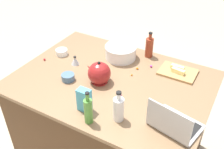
% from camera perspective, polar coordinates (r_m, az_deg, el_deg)
% --- Properties ---
extents(island_counter, '(1.53, 1.13, 0.90)m').
position_cam_1_polar(island_counter, '(2.39, 0.00, -9.80)').
color(island_counter, '#4C331E').
rests_on(island_counter, ground).
extents(laptop, '(0.35, 0.29, 0.22)m').
position_cam_1_polar(laptop, '(1.72, 13.14, -10.25)').
color(laptop, '#B7B7BC').
rests_on(laptop, island_counter).
extents(mixing_bowl_large, '(0.28, 0.28, 0.12)m').
position_cam_1_polar(mixing_bowl_large, '(2.34, 1.90, 4.96)').
color(mixing_bowl_large, white).
rests_on(mixing_bowl_large, island_counter).
extents(bottle_olive, '(0.06, 0.06, 0.24)m').
position_cam_1_polar(bottle_olive, '(1.69, -5.15, -7.73)').
color(bottle_olive, '#4C8C38').
rests_on(bottle_olive, island_counter).
extents(bottle_soy, '(0.07, 0.07, 0.24)m').
position_cam_1_polar(bottle_soy, '(2.38, 8.07, 5.92)').
color(bottle_soy, maroon).
rests_on(bottle_soy, island_counter).
extents(bottle_vinegar, '(0.07, 0.07, 0.23)m').
position_cam_1_polar(bottle_vinegar, '(1.70, 1.42, -7.38)').
color(bottle_vinegar, white).
rests_on(bottle_vinegar, island_counter).
extents(kettle, '(0.21, 0.18, 0.20)m').
position_cam_1_polar(kettle, '(2.03, -2.79, 0.24)').
color(kettle, maroon).
rests_on(kettle, island_counter).
extents(cutting_board, '(0.30, 0.22, 0.02)m').
position_cam_1_polar(cutting_board, '(2.24, 14.04, 0.50)').
color(cutting_board, '#AD7F4C').
rests_on(cutting_board, island_counter).
extents(butter_stick_left, '(0.11, 0.04, 0.04)m').
position_cam_1_polar(butter_stick_left, '(2.24, 13.99, 1.45)').
color(butter_stick_left, '#F4E58C').
rests_on(butter_stick_left, cutting_board).
extents(butter_stick_right, '(0.11, 0.05, 0.04)m').
position_cam_1_polar(butter_stick_right, '(2.20, 14.13, 0.74)').
color(butter_stick_right, '#F4E58C').
rests_on(butter_stick_right, cutting_board).
extents(ramekin_small, '(0.10, 0.10, 0.05)m').
position_cam_1_polar(ramekin_small, '(2.11, -9.49, -0.57)').
color(ramekin_small, slate).
rests_on(ramekin_small, island_counter).
extents(ramekin_medium, '(0.11, 0.11, 0.05)m').
position_cam_1_polar(ramekin_medium, '(2.45, -10.83, 4.78)').
color(ramekin_medium, white).
rests_on(ramekin_medium, island_counter).
extents(kitchen_timer, '(0.07, 0.07, 0.08)m').
position_cam_1_polar(kitchen_timer, '(2.29, -7.98, 2.98)').
color(kitchen_timer, '#B2B2B7').
rests_on(kitchen_timer, island_counter).
extents(candy_bag, '(0.09, 0.06, 0.17)m').
position_cam_1_polar(candy_bag, '(1.78, -6.01, -5.51)').
color(candy_bag, '#4CA5CC').
rests_on(candy_bag, island_counter).
extents(candy_0, '(0.02, 0.02, 0.02)m').
position_cam_1_polar(candy_0, '(2.22, 5.48, 1.33)').
color(candy_0, orange).
rests_on(candy_0, island_counter).
extents(candy_1, '(0.02, 0.02, 0.02)m').
position_cam_1_polar(candy_1, '(2.40, 4.50, 4.14)').
color(candy_1, green).
rests_on(candy_1, island_counter).
extents(candy_2, '(0.01, 0.01, 0.01)m').
position_cam_1_polar(candy_2, '(2.14, 4.29, -0.10)').
color(candy_2, orange).
rests_on(candy_2, island_counter).
extents(candy_3, '(0.02, 0.02, 0.02)m').
position_cam_1_polar(candy_3, '(2.27, 8.45, 1.79)').
color(candy_3, '#CC3399').
rests_on(candy_3, island_counter).
extents(candy_4, '(0.02, 0.02, 0.02)m').
position_cam_1_polar(candy_4, '(2.51, -10.87, 5.04)').
color(candy_4, '#CC3399').
rests_on(candy_4, island_counter).
extents(candy_5, '(0.02, 0.02, 0.02)m').
position_cam_1_polar(candy_5, '(1.93, 1.85, -4.51)').
color(candy_5, '#CC3399').
rests_on(candy_5, island_counter).
extents(candy_6, '(0.02, 0.02, 0.02)m').
position_cam_1_polar(candy_6, '(2.41, -14.40, 3.19)').
color(candy_6, red).
rests_on(candy_6, island_counter).
extents(candy_7, '(0.02, 0.02, 0.02)m').
position_cam_1_polar(candy_7, '(2.30, 0.16, 2.72)').
color(candy_7, yellow).
rests_on(candy_7, island_counter).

